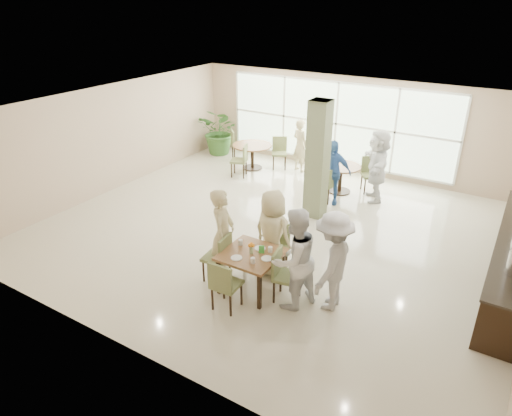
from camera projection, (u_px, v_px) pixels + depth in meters
The scene contains 19 objects.
ground at pixel (276, 230), 10.41m from camera, with size 10.00×10.00×0.00m, color beige.
room_shell at pixel (278, 160), 9.68m from camera, with size 10.00×10.00×10.00m.
window_bank at pixel (336, 124), 13.48m from camera, with size 7.00×0.04×7.00m.
column at pixel (318, 160), 10.55m from camera, with size 0.45×0.45×2.80m, color #737853.
main_table at pixel (251, 257), 8.09m from camera, with size 1.01×1.01×0.75m.
round_table_left at pixel (252, 150), 13.83m from camera, with size 1.19×1.19×0.75m.
round_table_right at pixel (341, 172), 12.19m from camera, with size 1.05×1.05×0.75m.
chairs_main_table at pixel (252, 266), 8.18m from camera, with size 1.93×1.94×0.95m.
chairs_table_left at pixel (252, 153), 13.94m from camera, with size 2.15×1.88×0.95m.
chairs_table_right at pixel (339, 175), 12.25m from camera, with size 2.04×1.73×0.95m.
tabletop_clutter at pixel (254, 251), 8.01m from camera, with size 0.80×0.69×0.21m.
potted_plant at pixel (221, 131), 15.00m from camera, with size 1.38×1.38×1.54m, color #325F26.
teen_left at pixel (223, 234), 8.41m from camera, with size 0.65×0.42×1.77m, color #C5B683.
teen_far at pixel (272, 233), 8.51m from camera, with size 0.84×0.46×1.71m, color #C5B683.
teen_right at pixel (294, 259), 7.58m from camera, with size 0.89×0.69×1.82m, color white.
teen_standing at pixel (333, 262), 7.55m from camera, with size 1.15×0.66×1.78m, color #B8B8BB.
adult_a at pixel (331, 172), 11.45m from camera, with size 0.97×0.55×1.66m, color #3B6AB2.
adult_b at pixel (377, 166), 11.58m from camera, with size 1.73×0.75×1.87m, color white.
adult_standing at pixel (300, 146), 13.56m from camera, with size 0.58×0.38×1.58m, color #C5B683.
Camera 1 is at (4.42, -8.06, 4.93)m, focal length 32.00 mm.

